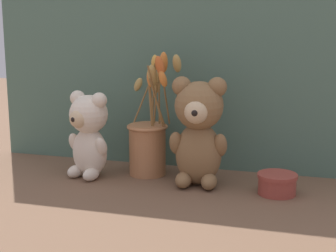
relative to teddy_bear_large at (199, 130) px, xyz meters
name	(u,v)px	position (x,y,z in m)	size (l,w,h in m)	color
ground_plane	(166,183)	(-0.08, -0.01, -0.14)	(4.00, 4.00, 0.00)	brown
backdrop_wall	(183,37)	(-0.08, 0.16, 0.22)	(1.11, 0.02, 0.72)	#4C6B5B
teddy_bear_large	(199,130)	(0.00, 0.00, 0.00)	(0.15, 0.14, 0.27)	olive
teddy_bear_medium	(89,133)	(-0.29, -0.01, -0.02)	(0.13, 0.12, 0.23)	beige
flower_vase	(149,138)	(-0.15, 0.05, -0.04)	(0.16, 0.13, 0.33)	#AD7047
decorative_tin_tall	(277,184)	(0.20, -0.02, -0.12)	(0.09, 0.09, 0.05)	#993D33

